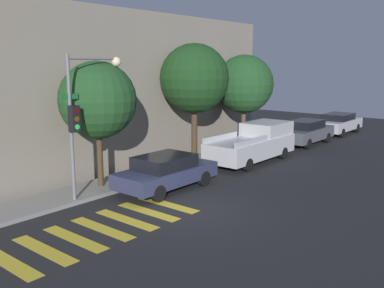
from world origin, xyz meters
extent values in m
plane|color=black|center=(0.00, 0.00, 0.00)|extent=(60.00, 60.00, 0.00)
cube|color=gray|center=(0.00, 4.16, 0.07)|extent=(26.00, 1.92, 0.14)
cube|color=gray|center=(0.00, 8.52, 3.65)|extent=(26.00, 6.00, 7.30)
cube|color=gold|center=(-5.83, 0.80, 0.00)|extent=(0.45, 2.60, 0.00)
cube|color=gold|center=(-4.86, 0.80, 0.00)|extent=(0.45, 2.60, 0.00)
cube|color=gold|center=(-3.89, 0.80, 0.00)|extent=(0.45, 2.60, 0.00)
cube|color=gold|center=(-2.92, 0.80, 0.00)|extent=(0.45, 2.60, 0.00)
cube|color=gold|center=(-1.94, 0.80, 0.00)|extent=(0.45, 2.60, 0.00)
cube|color=gold|center=(-0.97, 0.80, 0.00)|extent=(0.45, 2.60, 0.00)
cube|color=gold|center=(0.00, 0.80, 0.00)|extent=(0.45, 2.60, 0.00)
cylinder|color=slate|center=(-2.00, 3.45, 2.61)|extent=(0.12, 0.12, 5.22)
cube|color=black|center=(-2.00, 3.24, 3.05)|extent=(0.30, 0.30, 0.90)
cylinder|color=#4C0C0C|center=(-2.00, 3.08, 3.32)|extent=(0.18, 0.02, 0.18)
cylinder|color=#593D0A|center=(-2.00, 3.08, 3.05)|extent=(0.18, 0.02, 0.18)
cylinder|color=#26E54C|center=(-2.00, 3.08, 2.78)|extent=(0.18, 0.02, 0.18)
cube|color=#19662D|center=(-2.00, 3.45, 3.79)|extent=(0.70, 0.02, 0.18)
cylinder|color=slate|center=(-0.94, 3.45, 5.07)|extent=(2.11, 0.08, 0.08)
sphere|color=#F9E5B2|center=(0.11, 3.45, 4.97)|extent=(0.36, 0.36, 0.36)
cube|color=#2D3351|center=(1.34, 2.10, 0.60)|extent=(4.29, 1.84, 0.58)
cube|color=black|center=(1.24, 2.10, 1.14)|extent=(2.23, 1.62, 0.50)
cylinder|color=black|center=(2.67, 2.93, 0.31)|extent=(0.62, 0.22, 0.62)
cylinder|color=black|center=(2.67, 1.27, 0.31)|extent=(0.62, 0.22, 0.62)
cylinder|color=black|center=(0.01, 2.93, 0.31)|extent=(0.62, 0.22, 0.62)
cylinder|color=black|center=(0.01, 1.27, 0.31)|extent=(0.62, 0.22, 0.62)
cube|color=#BCBCC1|center=(7.55, 2.10, 0.76)|extent=(5.54, 2.02, 0.90)
cube|color=#BCBCC1|center=(9.08, 2.10, 1.55)|extent=(2.49, 1.86, 0.68)
cube|color=#BCBCC1|center=(6.17, 2.99, 1.35)|extent=(2.77, 0.08, 0.28)
cube|color=#BCBCC1|center=(6.17, 1.21, 1.35)|extent=(2.77, 0.08, 0.28)
cylinder|color=black|center=(9.27, 3.02, 0.31)|extent=(0.62, 0.22, 0.62)
cylinder|color=black|center=(9.27, 1.18, 0.31)|extent=(0.62, 0.22, 0.62)
cylinder|color=black|center=(5.84, 3.02, 0.31)|extent=(0.62, 0.22, 0.62)
cylinder|color=black|center=(5.84, 1.18, 0.31)|extent=(0.62, 0.22, 0.62)
cube|color=#4C5156|center=(13.96, 2.10, 0.66)|extent=(4.52, 1.74, 0.69)
cube|color=black|center=(13.84, 2.10, 1.25)|extent=(2.35, 1.53, 0.49)
cylinder|color=black|center=(15.36, 2.88, 0.31)|extent=(0.62, 0.22, 0.62)
cylinder|color=black|center=(15.36, 1.32, 0.31)|extent=(0.62, 0.22, 0.62)
cylinder|color=black|center=(12.56, 2.88, 0.31)|extent=(0.62, 0.22, 0.62)
cylinder|color=black|center=(12.56, 1.32, 0.31)|extent=(0.62, 0.22, 0.62)
cube|color=#B7BABF|center=(19.23, 2.10, 0.66)|extent=(4.66, 1.82, 0.69)
cube|color=black|center=(19.11, 2.10, 1.23)|extent=(2.42, 1.60, 0.44)
cylinder|color=black|center=(20.67, 2.92, 0.31)|extent=(0.62, 0.22, 0.62)
cylinder|color=black|center=(20.67, 1.28, 0.31)|extent=(0.62, 0.22, 0.62)
cylinder|color=black|center=(17.78, 2.92, 0.31)|extent=(0.62, 0.22, 0.62)
cylinder|color=black|center=(17.78, 1.28, 0.31)|extent=(0.62, 0.22, 0.62)
cylinder|color=#42301E|center=(-0.28, 4.14, 1.21)|extent=(0.23, 0.23, 2.41)
sphere|color=#1E4721|center=(-0.28, 4.14, 3.53)|extent=(2.98, 2.98, 2.98)
cylinder|color=#42301E|center=(5.56, 4.14, 1.47)|extent=(0.30, 0.30, 2.94)
sphere|color=#193D19|center=(5.56, 4.14, 4.20)|extent=(3.36, 3.36, 3.36)
cylinder|color=brown|center=(10.00, 4.14, 1.27)|extent=(0.26, 0.26, 2.54)
sphere|color=#1E4721|center=(10.00, 4.14, 3.77)|extent=(3.28, 3.28, 3.28)
camera|label=1|loc=(-10.56, -9.07, 4.88)|focal=40.00mm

